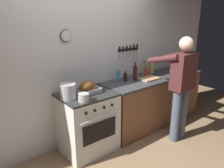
% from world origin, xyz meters
% --- Properties ---
extents(wall_back, '(6.00, 0.13, 2.60)m').
position_xyz_m(wall_back, '(0.00, 1.35, 1.30)').
color(wall_back, silver).
rests_on(wall_back, ground).
extents(counter_block, '(2.03, 0.65, 0.90)m').
position_xyz_m(counter_block, '(1.20, 0.99, 0.45)').
color(counter_block, brown).
rests_on(counter_block, ground).
extents(stove, '(0.76, 0.67, 0.90)m').
position_xyz_m(stove, '(-0.22, 0.99, 0.45)').
color(stove, white).
rests_on(stove, ground).
extents(person_cook, '(0.51, 0.63, 1.66)m').
position_xyz_m(person_cook, '(1.10, 0.36, 0.95)').
color(person_cook, '#4C566B').
rests_on(person_cook, ground).
extents(roasting_pan, '(0.35, 0.26, 0.18)m').
position_xyz_m(roasting_pan, '(-0.19, 1.01, 0.98)').
color(roasting_pan, '#B7B7BC').
rests_on(roasting_pan, stove).
extents(stock_pot, '(0.21, 0.21, 0.20)m').
position_xyz_m(stock_pot, '(-0.50, 0.98, 1.00)').
color(stock_pot, '#B7B7BC').
rests_on(stock_pot, stove).
extents(saucepan, '(0.14, 0.14, 0.11)m').
position_xyz_m(saucepan, '(-0.39, 0.77, 0.95)').
color(saucepan, '#B7B7BC').
rests_on(saucepan, stove).
extents(cutting_board, '(0.36, 0.24, 0.02)m').
position_xyz_m(cutting_board, '(1.01, 0.94, 0.91)').
color(cutting_board, tan).
rests_on(cutting_board, counter_block).
extents(bottle_wine_red, '(0.07, 0.07, 0.30)m').
position_xyz_m(bottle_wine_red, '(0.78, 1.05, 1.03)').
color(bottle_wine_red, '#47141E').
rests_on(bottle_wine_red, counter_block).
extents(bottle_soy_sauce, '(0.06, 0.06, 0.18)m').
position_xyz_m(bottle_soy_sauce, '(0.61, 1.09, 0.97)').
color(bottle_soy_sauce, black).
rests_on(bottle_soy_sauce, counter_block).
extents(bottle_vinegar, '(0.06, 0.06, 0.26)m').
position_xyz_m(bottle_vinegar, '(1.12, 1.16, 1.01)').
color(bottle_vinegar, '#997F4C').
rests_on(bottle_vinegar, counter_block).
extents(bottle_hot_sauce, '(0.05, 0.05, 0.19)m').
position_xyz_m(bottle_hot_sauce, '(1.10, 1.09, 0.98)').
color(bottle_hot_sauce, red).
rests_on(bottle_hot_sauce, counter_block).
extents(bottle_cooking_oil, '(0.07, 0.07, 0.24)m').
position_xyz_m(bottle_cooking_oil, '(1.36, 1.18, 1.00)').
color(bottle_cooking_oil, gold).
rests_on(bottle_cooking_oil, counter_block).
extents(bottle_dish_soap, '(0.06, 0.06, 0.22)m').
position_xyz_m(bottle_dish_soap, '(0.51, 1.17, 0.99)').
color(bottle_dish_soap, '#338CCC').
rests_on(bottle_dish_soap, counter_block).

